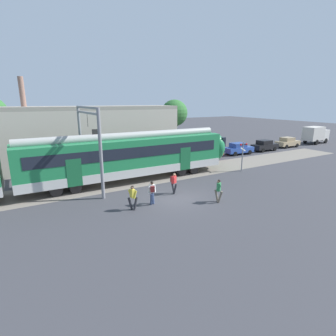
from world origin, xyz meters
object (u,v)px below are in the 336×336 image
(pedestrian_red, at_px, (174,181))
(pedestrian_green, at_px, (219,189))
(commuter_train, at_px, (18,168))
(parked_car_tan, at_px, (288,142))
(pedestrian_yellow, at_px, (133,196))
(crossing_signal, at_px, (243,152))
(pedestrian_white, at_px, (152,191))
(parked_car_black, at_px, (265,145))
(parked_car_red, at_px, (207,151))
(box_truck, at_px, (316,134))
(parked_car_blue, at_px, (239,149))

(pedestrian_red, distance_m, pedestrian_green, 3.55)
(commuter_train, relative_size, parked_car_tan, 9.46)
(pedestrian_yellow, relative_size, crossing_signal, 0.56)
(pedestrian_white, bearing_deg, parked_car_black, 23.43)
(parked_car_red, bearing_deg, parked_car_black, -2.42)
(box_truck, height_order, crossing_signal, crossing_signal)
(pedestrian_white, bearing_deg, parked_car_blue, 29.09)
(pedestrian_white, distance_m, pedestrian_red, 2.65)
(pedestrian_green, height_order, parked_car_blue, pedestrian_green)
(pedestrian_white, distance_m, box_truck, 37.35)
(pedestrian_white, relative_size, parked_car_blue, 0.41)
(parked_car_black, bearing_deg, box_truck, 1.89)
(pedestrian_green, distance_m, crossing_signal, 9.40)
(pedestrian_green, bearing_deg, commuter_train, 146.23)
(parked_car_black, distance_m, crossing_signal, 12.99)
(commuter_train, distance_m, box_truck, 43.82)
(pedestrian_yellow, xyz_separation_m, pedestrian_white, (1.51, 0.19, 0.03))
(parked_car_blue, xyz_separation_m, parked_car_black, (5.09, -0.00, 0.00))
(parked_car_black, bearing_deg, crossing_signal, -149.43)
(pedestrian_yellow, bearing_deg, crossing_signal, 14.97)
(pedestrian_green, height_order, crossing_signal, crossing_signal)
(pedestrian_red, height_order, crossing_signal, crossing_signal)
(parked_car_tan, height_order, crossing_signal, crossing_signal)
(commuter_train, xyz_separation_m, pedestrian_yellow, (6.22, -6.23, -1.29))
(pedestrian_red, bearing_deg, parked_car_blue, 29.71)
(pedestrian_red, xyz_separation_m, parked_car_blue, (15.52, 8.86, -0.21))
(pedestrian_yellow, distance_m, pedestrian_white, 1.52)
(pedestrian_white, distance_m, parked_car_red, 16.64)
(parked_car_red, relative_size, crossing_signal, 1.35)
(parked_car_tan, distance_m, crossing_signal, 18.11)
(pedestrian_red, height_order, parked_car_blue, pedestrian_red)
(pedestrian_red, xyz_separation_m, parked_car_black, (20.61, 8.86, -0.21))
(parked_car_tan, bearing_deg, pedestrian_yellow, -160.77)
(pedestrian_white, relative_size, parked_car_tan, 0.41)
(commuter_train, xyz_separation_m, pedestrian_red, (10.14, -4.93, -1.26))
(pedestrian_white, relative_size, pedestrian_green, 1.00)
(commuter_train, distance_m, crossing_signal, 19.79)
(parked_car_red, distance_m, parked_car_blue, 4.95)
(parked_car_tan, bearing_deg, crossing_signal, -157.49)
(pedestrian_green, relative_size, parked_car_red, 0.41)
(pedestrian_yellow, xyz_separation_m, box_truck, (37.37, 10.58, 0.61))
(commuter_train, distance_m, pedestrian_red, 11.34)
(pedestrian_red, distance_m, parked_car_blue, 17.87)
(pedestrian_yellow, xyz_separation_m, parked_car_blue, (19.43, 10.16, -0.18))
(parked_car_blue, relative_size, box_truck, 0.77)
(pedestrian_white, xyz_separation_m, box_truck, (35.87, 10.40, 0.58))
(parked_car_tan, bearing_deg, parked_car_blue, -178.20)
(pedestrian_green, height_order, parked_car_tan, pedestrian_green)
(pedestrian_red, distance_m, crossing_signal, 9.80)
(parked_car_tan, bearing_deg, parked_car_black, -176.53)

